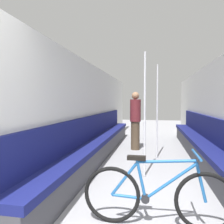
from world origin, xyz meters
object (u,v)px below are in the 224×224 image
bench_seat_row_left (99,144)px  grab_pole_near (145,116)px  bench_seat_row_right (203,148)px  bicycle (157,196)px  passenger_standing (135,120)px  grab_pole_far (157,113)px

bench_seat_row_left → grab_pole_near: (1.14, -1.13, 0.75)m
bench_seat_row_right → bicycle: size_ratio=4.29×
grab_pole_near → bench_seat_row_right: bearing=42.0°
grab_pole_near → passenger_standing: size_ratio=1.38×
grab_pole_far → bicycle: bearing=-91.0°
bicycle → passenger_standing: size_ratio=1.00×
grab_pole_near → bench_seat_row_left: bearing=135.3°
bench_seat_row_left → grab_pole_near: size_ratio=3.10×
bench_seat_row_right → grab_pole_far: grab_pole_far is taller
grab_pole_far → passenger_standing: bearing=126.6°
grab_pole_near → passenger_standing: (-0.34, 2.18, -0.25)m
bench_seat_row_right → bicycle: 2.92m
bicycle → grab_pole_near: size_ratio=0.72×
passenger_standing → bench_seat_row_right: bearing=-19.5°
bicycle → grab_pole_near: grab_pole_near is taller
bench_seat_row_right → grab_pole_near: 1.84m
bench_seat_row_left → grab_pole_far: size_ratio=3.10×
grab_pole_near → bicycle: bearing=-83.1°
bench_seat_row_left → bicycle: size_ratio=4.29×
bicycle → passenger_standing: 3.85m
bench_seat_row_right → passenger_standing: (-1.59, 1.06, 0.50)m
bench_seat_row_left → bench_seat_row_right: bearing=0.0°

